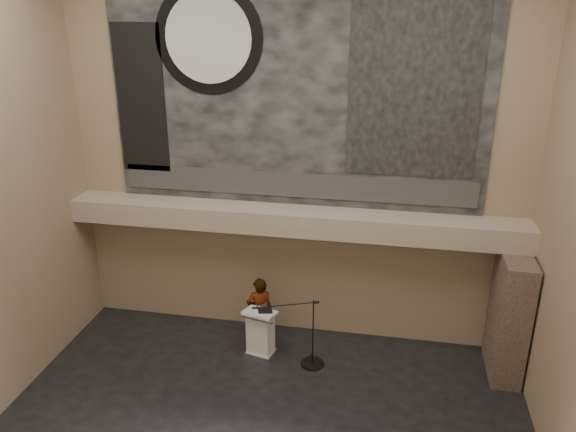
# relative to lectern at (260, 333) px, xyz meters

# --- Properties ---
(wall_back) EXTENTS (10.00, 0.02, 8.50)m
(wall_back) POSITION_rel_lectern_xyz_m (0.54, 1.23, 3.70)
(wall_back) COLOR #8D7959
(wall_back) RESTS_ON floor
(wall_front) EXTENTS (10.00, 0.02, 8.50)m
(wall_front) POSITION_rel_lectern_xyz_m (0.54, -6.77, 3.70)
(wall_front) COLOR #8D7959
(wall_front) RESTS_ON floor
(soffit) EXTENTS (10.00, 0.80, 0.50)m
(soffit) POSITION_rel_lectern_xyz_m (0.54, 0.83, 2.40)
(soffit) COLOR gray
(soffit) RESTS_ON wall_back
(sprinkler_left) EXTENTS (0.04, 0.04, 0.06)m
(sprinkler_left) POSITION_rel_lectern_xyz_m (-1.06, 0.78, 2.12)
(sprinkler_left) COLOR #B2893D
(sprinkler_left) RESTS_ON soffit
(sprinkler_right) EXTENTS (0.04, 0.04, 0.06)m
(sprinkler_right) POSITION_rel_lectern_xyz_m (2.44, 0.78, 2.12)
(sprinkler_right) COLOR #B2893D
(sprinkler_right) RESTS_ON soffit
(banner) EXTENTS (8.00, 0.05, 5.00)m
(banner) POSITION_rel_lectern_xyz_m (0.54, 1.20, 5.15)
(banner) COLOR black
(banner) RESTS_ON wall_back
(banner_text_strip) EXTENTS (7.76, 0.02, 0.55)m
(banner_text_strip) POSITION_rel_lectern_xyz_m (0.54, 1.16, 3.10)
(banner_text_strip) COLOR #2E2E2E
(banner_text_strip) RESTS_ON banner
(banner_clock_rim) EXTENTS (2.30, 0.02, 2.30)m
(banner_clock_rim) POSITION_rel_lectern_xyz_m (-1.26, 1.16, 6.15)
(banner_clock_rim) COLOR black
(banner_clock_rim) RESTS_ON banner
(banner_clock_face) EXTENTS (1.84, 0.02, 1.84)m
(banner_clock_face) POSITION_rel_lectern_xyz_m (-1.26, 1.14, 6.15)
(banner_clock_face) COLOR silver
(banner_clock_face) RESTS_ON banner
(banner_building_print) EXTENTS (2.60, 0.02, 3.60)m
(banner_building_print) POSITION_rel_lectern_xyz_m (2.94, 1.16, 5.25)
(banner_building_print) COLOR black
(banner_building_print) RESTS_ON banner
(banner_brick_print) EXTENTS (1.10, 0.02, 3.20)m
(banner_brick_print) POSITION_rel_lectern_xyz_m (-2.86, 1.16, 4.85)
(banner_brick_print) COLOR black
(banner_brick_print) RESTS_ON banner
(stone_pier) EXTENTS (0.60, 1.40, 2.70)m
(stone_pier) POSITION_rel_lectern_xyz_m (5.19, 0.38, 0.80)
(stone_pier) COLOR #423429
(stone_pier) RESTS_ON floor
(lectern) EXTENTS (0.78, 0.63, 1.13)m
(lectern) POSITION_rel_lectern_xyz_m (0.00, 0.00, 0.00)
(lectern) COLOR silver
(lectern) RESTS_ON floor
(binder) EXTENTS (0.36, 0.33, 0.04)m
(binder) POSITION_rel_lectern_xyz_m (0.11, 0.02, 0.56)
(binder) COLOR black
(binder) RESTS_ON lectern
(papers) EXTENTS (0.28, 0.33, 0.00)m
(papers) POSITION_rel_lectern_xyz_m (-0.13, -0.05, 0.55)
(papers) COLOR silver
(papers) RESTS_ON lectern
(speaker_person) EXTENTS (0.71, 0.60, 1.66)m
(speaker_person) POSITION_rel_lectern_xyz_m (-0.12, 0.44, 0.28)
(speaker_person) COLOR silver
(speaker_person) RESTS_ON floor
(mic_stand) EXTENTS (1.47, 0.73, 1.58)m
(mic_stand) POSITION_rel_lectern_xyz_m (1.15, -0.17, -0.31)
(mic_stand) COLOR black
(mic_stand) RESTS_ON floor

